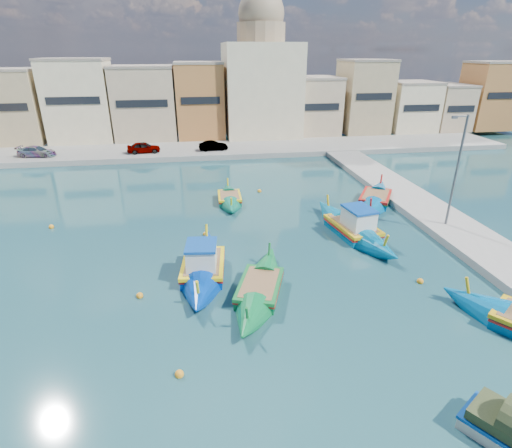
{
  "coord_description": "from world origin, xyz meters",
  "views": [
    {
      "loc": [
        0.35,
        -17.31,
        11.73
      ],
      "look_at": [
        4.0,
        6.0,
        1.4
      ],
      "focal_mm": 28.0,
      "sensor_mm": 36.0,
      "label": 1
    }
  ],
  "objects_px": {
    "luzzu_turquoise_cabin": "(353,229)",
    "luzzu_cyan_mid": "(375,200)",
    "church_block": "(261,76)",
    "luzzu_blue_south": "(260,290)",
    "luzzu_blue_cabin": "(203,268)",
    "luzzu_green": "(230,199)",
    "quay_street_lamp": "(456,171)"
  },
  "relations": [
    {
      "from": "luzzu_turquoise_cabin",
      "to": "luzzu_blue_cabin",
      "type": "height_order",
      "value": "luzzu_turquoise_cabin"
    },
    {
      "from": "luzzu_turquoise_cabin",
      "to": "luzzu_blue_south",
      "type": "distance_m",
      "value": 9.84
    },
    {
      "from": "church_block",
      "to": "luzzu_turquoise_cabin",
      "type": "bearing_deg",
      "value": -88.59
    },
    {
      "from": "luzzu_cyan_mid",
      "to": "luzzu_blue_cabin",
      "type": "bearing_deg",
      "value": -147.14
    },
    {
      "from": "church_block",
      "to": "quay_street_lamp",
      "type": "distance_m",
      "value": 35.04
    },
    {
      "from": "luzzu_turquoise_cabin",
      "to": "luzzu_cyan_mid",
      "type": "distance_m",
      "value": 6.99
    },
    {
      "from": "luzzu_blue_cabin",
      "to": "quay_street_lamp",
      "type": "bearing_deg",
      "value": 11.32
    },
    {
      "from": "luzzu_turquoise_cabin",
      "to": "luzzu_blue_cabin",
      "type": "xyz_separation_m",
      "value": [
        -10.38,
        -3.8,
        -0.0
      ]
    },
    {
      "from": "quay_street_lamp",
      "to": "luzzu_turquoise_cabin",
      "type": "xyz_separation_m",
      "value": [
        -6.62,
        0.39,
        -3.94
      ]
    },
    {
      "from": "luzzu_blue_cabin",
      "to": "luzzu_green",
      "type": "relative_size",
      "value": 1.32
    },
    {
      "from": "luzzu_blue_cabin",
      "to": "luzzu_green",
      "type": "xyz_separation_m",
      "value": [
        2.58,
        11.5,
        -0.16
      ]
    },
    {
      "from": "luzzu_cyan_mid",
      "to": "church_block",
      "type": "bearing_deg",
      "value": 100.12
    },
    {
      "from": "luzzu_turquoise_cabin",
      "to": "luzzu_green",
      "type": "bearing_deg",
      "value": 135.35
    },
    {
      "from": "luzzu_cyan_mid",
      "to": "luzzu_green",
      "type": "height_order",
      "value": "luzzu_cyan_mid"
    },
    {
      "from": "luzzu_blue_cabin",
      "to": "luzzu_blue_south",
      "type": "height_order",
      "value": "luzzu_blue_cabin"
    },
    {
      "from": "luzzu_green",
      "to": "luzzu_turquoise_cabin",
      "type": "bearing_deg",
      "value": -44.65
    },
    {
      "from": "luzzu_blue_cabin",
      "to": "luzzu_cyan_mid",
      "type": "height_order",
      "value": "luzzu_blue_cabin"
    },
    {
      "from": "church_block",
      "to": "luzzu_turquoise_cabin",
      "type": "height_order",
      "value": "church_block"
    },
    {
      "from": "luzzu_blue_south",
      "to": "luzzu_blue_cabin",
      "type": "bearing_deg",
      "value": 138.55
    },
    {
      "from": "quay_street_lamp",
      "to": "luzzu_green",
      "type": "xyz_separation_m",
      "value": [
        -14.42,
        8.1,
        -4.1
      ]
    },
    {
      "from": "luzzu_turquoise_cabin",
      "to": "luzzu_blue_cabin",
      "type": "distance_m",
      "value": 11.06
    },
    {
      "from": "church_block",
      "to": "quay_street_lamp",
      "type": "height_order",
      "value": "church_block"
    },
    {
      "from": "luzzu_turquoise_cabin",
      "to": "luzzu_blue_south",
      "type": "height_order",
      "value": "luzzu_turquoise_cabin"
    },
    {
      "from": "luzzu_green",
      "to": "luzzu_blue_south",
      "type": "relative_size",
      "value": 0.8
    },
    {
      "from": "church_block",
      "to": "luzzu_blue_cabin",
      "type": "xyz_separation_m",
      "value": [
        -9.56,
        -37.4,
        -8.01
      ]
    },
    {
      "from": "church_block",
      "to": "luzzu_green",
      "type": "distance_m",
      "value": 28.04
    },
    {
      "from": "luzzu_turquoise_cabin",
      "to": "luzzu_blue_cabin",
      "type": "bearing_deg",
      "value": -159.9
    },
    {
      "from": "luzzu_cyan_mid",
      "to": "quay_street_lamp",
      "type": "bearing_deg",
      "value": -67.83
    },
    {
      "from": "luzzu_turquoise_cabin",
      "to": "luzzu_cyan_mid",
      "type": "xyz_separation_m",
      "value": [
        4.18,
        5.6,
        -0.11
      ]
    },
    {
      "from": "church_block",
      "to": "luzzu_cyan_mid",
      "type": "relative_size",
      "value": 2.14
    },
    {
      "from": "luzzu_turquoise_cabin",
      "to": "luzzu_cyan_mid",
      "type": "height_order",
      "value": "luzzu_turquoise_cabin"
    },
    {
      "from": "luzzu_blue_cabin",
      "to": "luzzu_blue_south",
      "type": "distance_m",
      "value": 3.77
    }
  ]
}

